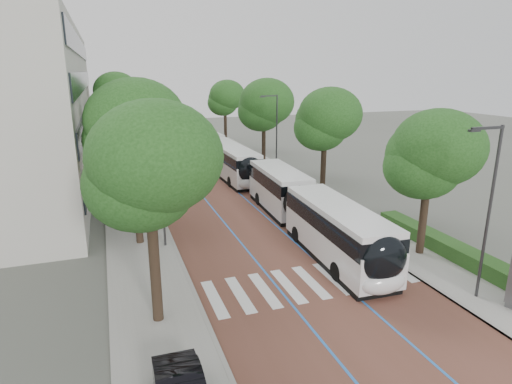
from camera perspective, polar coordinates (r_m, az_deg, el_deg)
ground at (r=21.38m, az=8.06°, el=-13.09°), size 160.00×160.00×0.00m
road at (r=58.10m, az=-10.35°, el=5.39°), size 11.00×140.00×0.02m
sidewalk_left at (r=57.42m, az=-17.77°, el=4.82°), size 4.00×140.00×0.12m
sidewalk_right at (r=59.70m, az=-3.20°, el=5.95°), size 4.00×140.00×0.12m
kerb_left at (r=57.50m, az=-15.88°, el=4.99°), size 0.20×140.00×0.14m
kerb_right at (r=59.21m, az=-4.98°, el=5.83°), size 0.20×140.00×0.14m
zebra_crossing at (r=22.23m, az=7.33°, el=-11.79°), size 10.55×3.60×0.01m
lane_line_left at (r=57.87m, az=-11.92°, el=5.28°), size 0.12×126.00×0.01m
lane_line_right at (r=58.36m, az=-8.79°, el=5.52°), size 0.12×126.00×0.01m
hedge at (r=26.30m, az=26.19°, el=-7.68°), size 1.20×14.00×0.80m
streetlight_near at (r=21.28m, az=28.52°, el=-1.01°), size 1.82×0.20×8.00m
streetlight_far at (r=41.86m, az=2.55°, el=8.32°), size 1.82×0.20×8.00m
lamp_post_left at (r=25.41m, az=-12.50°, el=1.42°), size 0.14×0.14×8.00m
trees_left at (r=41.24m, az=-17.68°, el=10.10°), size 5.74×60.23×9.65m
trees_right at (r=43.21m, az=3.32°, el=10.44°), size 5.96×47.04×9.01m
lead_bus at (r=27.51m, az=7.14°, el=-2.63°), size 3.33×18.49×3.20m
bus_queued_0 at (r=42.28m, az=-3.26°, el=3.99°), size 2.75×12.44×3.20m
bus_queued_1 at (r=54.45m, az=-7.25°, el=6.56°), size 3.34×12.54×3.20m
bus_queued_2 at (r=68.07m, az=-9.99°, el=8.29°), size 3.31×12.53×3.20m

